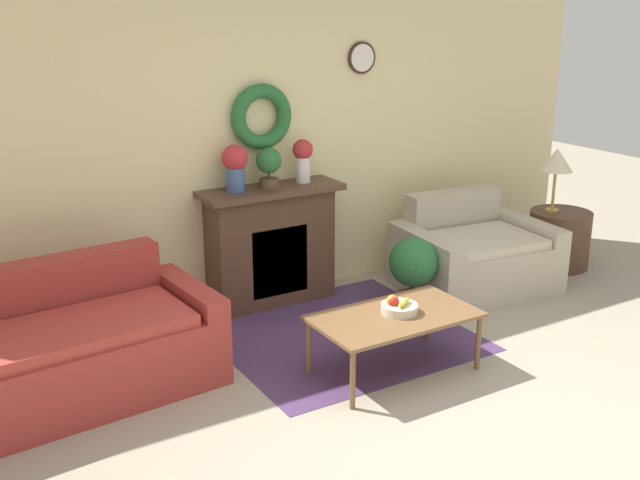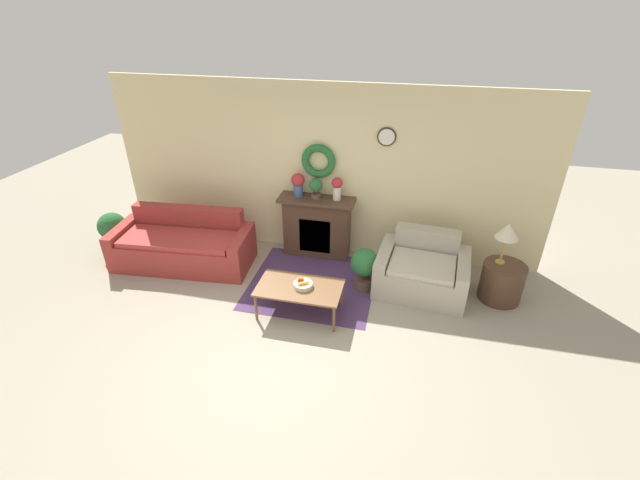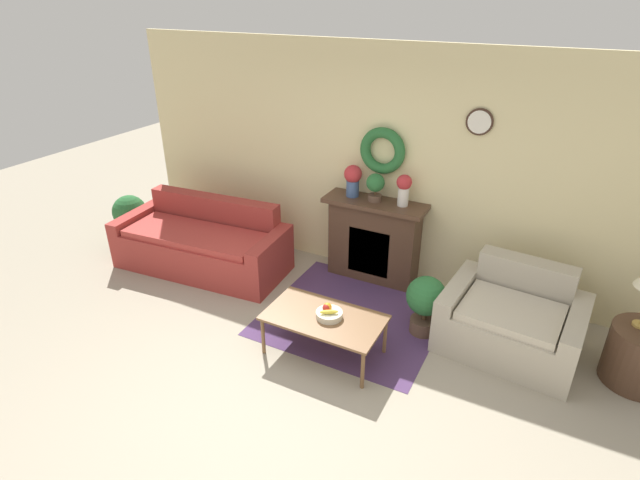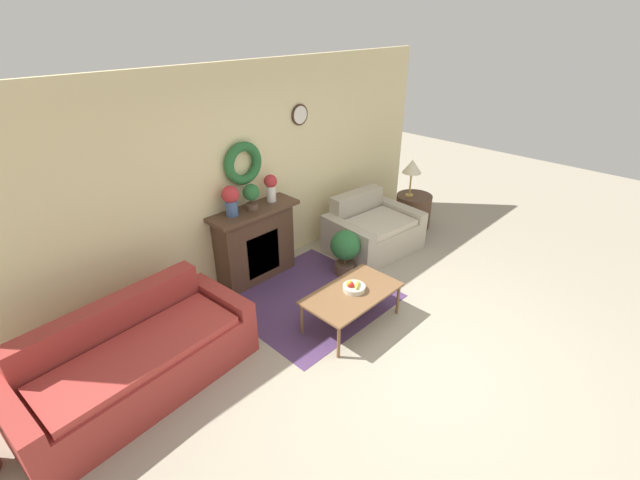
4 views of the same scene
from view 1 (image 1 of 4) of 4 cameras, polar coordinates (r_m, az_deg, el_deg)
name	(u,v)px [view 1 (image 1 of 4)]	position (r m, az deg, el deg)	size (l,w,h in m)	color
ground_plane	(473,436)	(4.62, 11.55, -14.43)	(16.00, 16.00, 0.00)	#9E937F
floor_rug	(339,334)	(5.78, 1.46, -7.20)	(1.81, 1.73, 0.01)	#4C335B
wall_back	(263,139)	(6.22, -4.40, 7.66)	(6.80, 0.18, 2.70)	beige
fireplace	(271,245)	(6.23, -3.76, -0.37)	(1.19, 0.41, 1.00)	#4C3323
couch_left	(46,357)	(5.04, -20.14, -8.34)	(2.19, 1.07, 0.84)	#9E332D
loveseat_right	(473,255)	(6.75, 11.61, -1.16)	(1.34, 1.08, 0.81)	#B2A893
coffee_table	(395,319)	(5.10, 5.71, -6.03)	(1.11, 0.63, 0.42)	brown
fruit_bowl	(398,307)	(5.10, 5.98, -5.07)	(0.25, 0.25, 0.12)	beige
side_table_by_loveseat	(559,239)	(7.51, 17.75, 0.08)	(0.58, 0.58, 0.54)	#4C3323
table_lamp	(557,161)	(7.32, 17.58, 5.76)	(0.30, 0.30, 0.60)	#B28E42
vase_on_mantel_left	(235,165)	(5.92, -6.49, 5.72)	(0.21, 0.21, 0.37)	#3D5684
vase_on_mantel_right	(303,157)	(6.20, -1.32, 6.31)	(0.17, 0.17, 0.36)	silver
potted_plant_on_mantel	(269,164)	(6.03, -3.93, 5.78)	(0.21, 0.21, 0.32)	brown
potted_plant_floor_by_loveseat	(413,268)	(6.09, 7.11, -2.15)	(0.40, 0.40, 0.64)	brown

